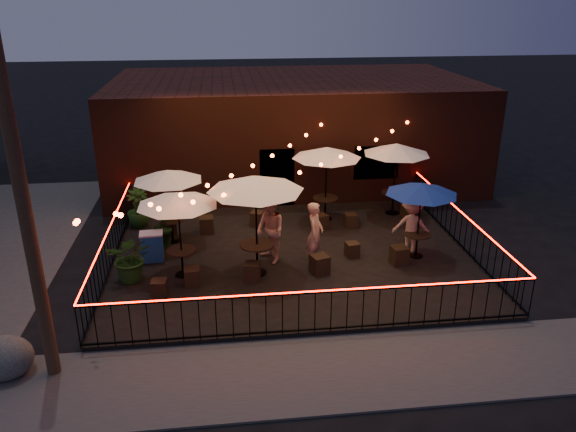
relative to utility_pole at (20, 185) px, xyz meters
name	(u,v)px	position (x,y,z in m)	size (l,w,h in m)	color
ground	(302,293)	(5.40, 2.60, -4.00)	(110.00, 110.00, 0.00)	black
patio	(292,257)	(5.40, 4.60, -3.92)	(10.00, 8.00, 0.15)	black
sidewalk	(325,372)	(5.40, -0.65, -3.98)	(18.00, 2.50, 0.05)	#43403E
brick_building	(291,128)	(6.40, 12.59, -2.00)	(14.00, 8.00, 4.00)	#33160E
utility_pole	(20,185)	(0.00, 0.00, 0.00)	(0.26, 0.26, 8.00)	#3C2718
fence_front	(315,312)	(5.40, 0.60, -3.34)	(10.00, 0.04, 1.04)	black
fence_left	(111,247)	(0.40, 4.60, -3.34)	(0.04, 8.00, 1.04)	black
fence_right	(461,230)	(10.40, 4.60, -3.34)	(0.04, 8.00, 1.04)	black
festoon_lights	(256,180)	(4.39, 4.30, -1.48)	(10.02, 8.72, 1.32)	#E73F16
cafe_table_0	(177,200)	(2.37, 3.71, -1.73)	(2.75, 2.75, 2.32)	black
cafe_table_1	(168,176)	(1.96, 5.95, -1.80)	(2.70, 2.70, 2.24)	black
cafe_table_2	(255,185)	(4.34, 3.57, -1.36)	(2.55, 2.55, 2.73)	black
cafe_table_3	(327,154)	(6.84, 7.15, -1.61)	(2.33, 2.33, 2.45)	black
cafe_table_4	(422,190)	(8.89, 4.06, -1.84)	(2.02, 2.02, 2.20)	black
cafe_table_5	(397,150)	(9.20, 7.40, -1.63)	(2.58, 2.58, 2.43)	black
bistro_chair_0	(159,288)	(1.86, 2.64, -3.63)	(0.37, 0.37, 0.43)	black
bistro_chair_1	(192,277)	(2.64, 3.12, -3.62)	(0.39, 0.39, 0.47)	black
bistro_chair_2	(168,232)	(1.82, 6.12, -3.60)	(0.42, 0.42, 0.50)	black
bistro_chair_3	(206,225)	(2.96, 6.52, -3.60)	(0.43, 0.43, 0.51)	black
bistro_chair_4	(252,272)	(4.18, 3.21, -3.61)	(0.40, 0.40, 0.48)	black
bistro_chair_5	(320,264)	(5.99, 3.38, -3.59)	(0.43, 0.43, 0.51)	black
bistro_chair_6	(257,219)	(4.57, 6.89, -3.62)	(0.39, 0.39, 0.47)	black
bistro_chair_7	(320,222)	(6.53, 6.37, -3.61)	(0.41, 0.41, 0.48)	black
bistro_chair_8	(352,249)	(7.09, 4.28, -3.64)	(0.35, 0.35, 0.41)	black
bistro_chair_9	(399,255)	(8.27, 3.67, -3.60)	(0.42, 0.42, 0.50)	black
bistro_chair_10	(350,220)	(7.52, 6.40, -3.63)	(0.37, 0.37, 0.44)	black
bistro_chair_11	(408,211)	(9.62, 6.98, -3.63)	(0.38, 0.38, 0.45)	black
patron_a	(315,234)	(5.95, 3.93, -2.95)	(0.66, 0.43, 1.80)	tan
patron_b	(270,230)	(4.75, 4.25, -2.92)	(0.91, 0.71, 1.86)	tan
patron_c	(411,225)	(8.81, 4.40, -3.04)	(1.05, 0.60, 1.63)	beige
potted_shrub_a	(131,258)	(1.10, 3.58, -3.21)	(1.16, 1.00, 1.29)	#15350D
potted_shrub_b	(164,225)	(1.77, 5.67, -3.19)	(0.73, 0.59, 1.32)	#133C15
potted_shrub_c	(138,208)	(0.80, 7.27, -3.23)	(0.69, 0.69, 1.24)	#0D3F0B
cooler	(152,246)	(1.49, 4.71, -3.43)	(0.66, 0.50, 0.83)	#2062AF
boulder	(4,358)	(-0.93, 0.07, -3.61)	(1.01, 0.86, 0.79)	#43433E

